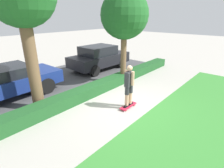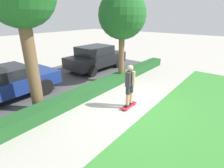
% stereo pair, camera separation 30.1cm
% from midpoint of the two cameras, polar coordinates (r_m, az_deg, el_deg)
% --- Properties ---
extents(ground_plane, '(60.00, 60.00, 0.00)m').
position_cam_midpoint_polar(ground_plane, '(6.88, 5.35, -6.54)').
color(ground_plane, '#ADA89E').
extents(grass_lawn_strip, '(12.61, 4.00, 0.01)m').
position_cam_midpoint_polar(grass_lawn_strip, '(5.96, 30.28, -14.52)').
color(grass_lawn_strip, '#388433').
rests_on(grass_lawn_strip, ground_plane).
extents(street_asphalt, '(12.61, 5.00, 0.01)m').
position_cam_midpoint_polar(street_asphalt, '(9.70, -15.20, 1.31)').
color(street_asphalt, '#474749').
rests_on(street_asphalt, ground_plane).
extents(hedge_row, '(12.61, 0.60, 0.45)m').
position_cam_midpoint_polar(hedge_row, '(7.72, -4.27, -1.42)').
color(hedge_row, '#1E5123').
rests_on(hedge_row, ground_plane).
extents(skateboard, '(0.78, 0.24, 0.08)m').
position_cam_midpoint_polar(skateboard, '(6.63, 6.63, -7.11)').
color(skateboard, red).
rests_on(skateboard, ground_plane).
extents(skater_person, '(0.48, 0.40, 1.55)m').
position_cam_midpoint_polar(skater_person, '(6.27, 6.95, -0.36)').
color(skater_person, black).
rests_on(skater_person, skateboard).
extents(tree_mid, '(2.21, 2.21, 4.35)m').
position_cam_midpoint_polar(tree_mid, '(8.57, 5.16, 21.31)').
color(tree_mid, brown).
rests_on(tree_mid, ground_plane).
extents(parked_car_front, '(4.43, 1.87, 1.32)m').
position_cam_midpoint_polar(parked_car_front, '(8.21, -31.16, 0.56)').
color(parked_car_front, navy).
rests_on(parked_car_front, ground_plane).
extents(parked_car_middle, '(3.95, 1.89, 1.49)m').
position_cam_midpoint_polar(parked_car_middle, '(11.12, -3.43, 8.70)').
color(parked_car_middle, black).
rests_on(parked_car_middle, ground_plane).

